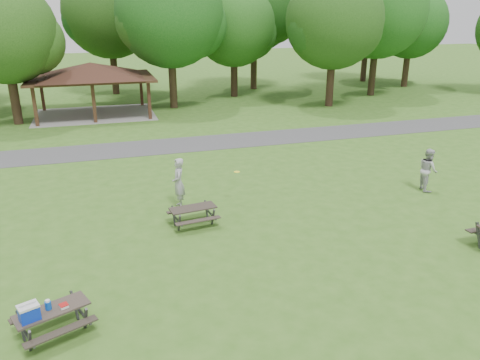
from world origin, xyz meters
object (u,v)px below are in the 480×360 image
picnic_table_near (45,314)px  frisbee_thrower (179,183)px  frisbee_catcher (428,170)px  picnic_table_middle (193,212)px

picnic_table_near → frisbee_thrower: frisbee_thrower is taller
picnic_table_near → frisbee_catcher: (14.71, 5.54, 0.25)m
frisbee_thrower → picnic_table_near: bearing=-26.0°
picnic_table_near → picnic_table_middle: 6.76m
picnic_table_near → picnic_table_middle: picnic_table_near is taller
picnic_table_near → frisbee_thrower: 8.06m
frisbee_thrower → frisbee_catcher: size_ratio=1.09×
picnic_table_middle → frisbee_thrower: frisbee_thrower is taller
picnic_table_middle → frisbee_catcher: frisbee_catcher is taller
frisbee_catcher → picnic_table_middle: bearing=106.3°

